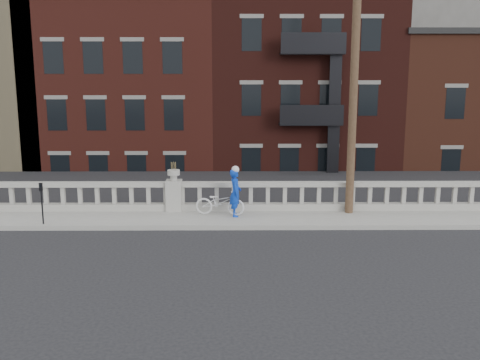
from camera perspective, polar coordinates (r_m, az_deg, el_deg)
The scene contains 9 objects.
ground at distance 15.62m, azimuth -8.64°, elevation -7.28°, with size 120.00×120.00×0.00m, color black.
sidewalk at distance 18.45m, azimuth -7.33°, elevation -4.17°, with size 32.00×2.20×0.15m, color gray.
balustrade at distance 19.23m, azimuth -7.04°, elevation -1.81°, with size 28.00×0.34×1.03m.
planter_pedestal at distance 19.19m, azimuth -7.05°, elevation -1.25°, with size 0.55×0.55×1.76m.
lower_level at distance 37.83m, azimuth -2.94°, elevation 7.50°, with size 80.00×44.00×20.80m.
utility_pole at distance 18.72m, azimuth 12.13°, elevation 11.87°, with size 1.60×0.28×10.00m.
parking_meter_d at distance 18.37m, azimuth -20.40°, elevation -1.88°, with size 0.10×0.09×1.36m.
bicycle at distance 18.49m, azimuth -2.15°, elevation -2.37°, with size 0.60×1.71×0.90m, color silver.
cyclist at distance 18.23m, azimuth -0.49°, elevation -1.36°, with size 0.60×0.39×1.64m, color #0C38BF.
Camera 1 is at (2.22, -14.69, 4.82)m, focal length 40.00 mm.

